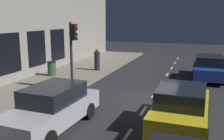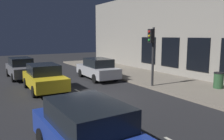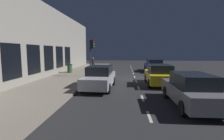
{
  "view_description": "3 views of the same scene",
  "coord_description": "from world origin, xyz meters",
  "px_view_note": "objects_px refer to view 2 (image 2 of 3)",
  "views": [
    {
      "loc": [
        -2.26,
        12.08,
        3.98
      ],
      "look_at": [
        1.7,
        0.92,
        1.57
      ],
      "focal_mm": 41.04,
      "sensor_mm": 36.0,
      "label": 1
    },
    {
      "loc": [
        -5.09,
        -10.71,
        3.28
      ],
      "look_at": [
        1.23,
        -0.18,
        1.42
      ],
      "focal_mm": 36.5,
      "sensor_mm": 36.0,
      "label": 2
    },
    {
      "loc": [
        1.0,
        15.95,
        2.63
      ],
      "look_at": [
        2.21,
        0.31,
        0.83
      ],
      "focal_mm": 26.74,
      "sensor_mm": 36.0,
      "label": 3
    }
  ],
  "objects_px": {
    "parked_car_0": "(21,68)",
    "parked_car_3": "(98,69)",
    "parked_car_2": "(44,78)",
    "trash_bin": "(219,80)",
    "parked_car_1": "(90,134)",
    "traffic_light": "(152,46)"
  },
  "relations": [
    {
      "from": "parked_car_3",
      "to": "trash_bin",
      "type": "bearing_deg",
      "value": -54.86
    },
    {
      "from": "parked_car_0",
      "to": "parked_car_3",
      "type": "distance_m",
      "value": 6.0
    },
    {
      "from": "parked_car_3",
      "to": "traffic_light",
      "type": "bearing_deg",
      "value": -69.35
    },
    {
      "from": "parked_car_3",
      "to": "parked_car_1",
      "type": "bearing_deg",
      "value": -115.89
    },
    {
      "from": "parked_car_0",
      "to": "parked_car_1",
      "type": "relative_size",
      "value": 0.95
    },
    {
      "from": "parked_car_0",
      "to": "parked_car_1",
      "type": "height_order",
      "value": "same"
    },
    {
      "from": "parked_car_2",
      "to": "parked_car_3",
      "type": "height_order",
      "value": "same"
    },
    {
      "from": "traffic_light",
      "to": "parked_car_0",
      "type": "bearing_deg",
      "value": 128.82
    },
    {
      "from": "parked_car_2",
      "to": "parked_car_3",
      "type": "bearing_deg",
      "value": -158.95
    },
    {
      "from": "parked_car_1",
      "to": "trash_bin",
      "type": "height_order",
      "value": "parked_car_1"
    },
    {
      "from": "parked_car_3",
      "to": "parked_car_0",
      "type": "bearing_deg",
      "value": 147.13
    },
    {
      "from": "parked_car_1",
      "to": "parked_car_2",
      "type": "xyz_separation_m",
      "value": [
        1.05,
        8.58,
        -0.0
      ]
    },
    {
      "from": "parked_car_2",
      "to": "trash_bin",
      "type": "height_order",
      "value": "parked_car_2"
    },
    {
      "from": "parked_car_0",
      "to": "parked_car_1",
      "type": "xyz_separation_m",
      "value": [
        -0.57,
        -13.63,
        0.0
      ]
    },
    {
      "from": "parked_car_1",
      "to": "trash_bin",
      "type": "bearing_deg",
      "value": -163.77
    },
    {
      "from": "traffic_light",
      "to": "parked_car_3",
      "type": "height_order",
      "value": "traffic_light"
    },
    {
      "from": "parked_car_1",
      "to": "trash_bin",
      "type": "distance_m",
      "value": 10.47
    },
    {
      "from": "traffic_light",
      "to": "trash_bin",
      "type": "bearing_deg",
      "value": -40.24
    },
    {
      "from": "parked_car_0",
      "to": "trash_bin",
      "type": "xyz_separation_m",
      "value": [
        9.41,
        -10.49,
        -0.16
      ]
    },
    {
      "from": "parked_car_1",
      "to": "parked_car_2",
      "type": "relative_size",
      "value": 1.08
    },
    {
      "from": "parked_car_0",
      "to": "parked_car_2",
      "type": "bearing_deg",
      "value": 94.66
    },
    {
      "from": "traffic_light",
      "to": "parked_car_2",
      "type": "xyz_separation_m",
      "value": [
        -5.89,
        2.85,
        -1.84
      ]
    }
  ]
}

